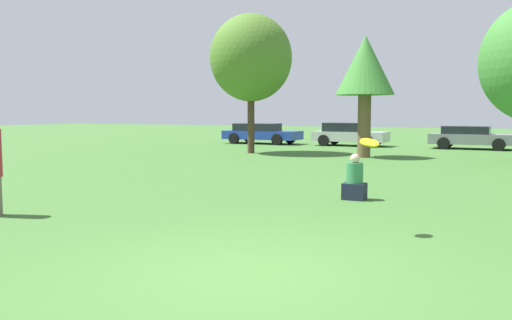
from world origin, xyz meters
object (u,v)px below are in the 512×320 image
(frisbee, at_px, (369,142))
(tree_0, at_px, (251,58))
(parked_car_blue, at_px, (261,133))
(tree_1, at_px, (365,68))
(parked_car_grey, at_px, (471,137))
(parked_car_silver, at_px, (349,134))
(bystander_sitting, at_px, (355,181))

(frisbee, distance_m, tree_0, 16.46)
(frisbee, bearing_deg, parked_car_blue, 118.61)
(tree_1, height_order, parked_car_grey, tree_1)
(tree_0, height_order, parked_car_grey, tree_0)
(parked_car_silver, distance_m, parked_car_grey, 6.27)
(frisbee, height_order, bystander_sitting, frisbee)
(parked_car_silver, bearing_deg, frisbee, -71.84)
(bystander_sitting, height_order, tree_1, tree_1)
(tree_0, bearing_deg, parked_car_grey, 38.48)
(parked_car_blue, bearing_deg, tree_0, -66.81)
(parked_car_blue, bearing_deg, parked_car_grey, 3.94)
(parked_car_blue, distance_m, parked_car_grey, 11.50)
(tree_1, relative_size, parked_car_blue, 1.09)
(parked_car_silver, xyz_separation_m, parked_car_grey, (6.27, 0.04, -0.04))
(tree_0, bearing_deg, bystander_sitting, -54.60)
(frisbee, xyz_separation_m, parked_car_grey, (0.33, 20.83, -0.80))
(tree_1, relative_size, parked_car_silver, 1.23)
(parked_car_blue, bearing_deg, parked_car_silver, 5.52)
(frisbee, height_order, parked_car_blue, frisbee)
(tree_0, relative_size, parked_car_grey, 1.51)
(frisbee, height_order, parked_car_grey, frisbee)
(frisbee, relative_size, tree_0, 0.05)
(frisbee, relative_size, tree_1, 0.06)
(frisbee, bearing_deg, tree_0, 121.99)
(bystander_sitting, height_order, parked_car_silver, parked_car_silver)
(tree_1, bearing_deg, parked_car_silver, 109.82)
(tree_0, xyz_separation_m, parked_car_silver, (2.65, 7.04, -3.62))
(parked_car_silver, bearing_deg, tree_1, -67.97)
(bystander_sitting, relative_size, parked_car_grey, 0.24)
(parked_car_grey, bearing_deg, bystander_sitting, -92.12)
(bystander_sitting, xyz_separation_m, parked_car_grey, (1.34, 17.74, 0.22))
(frisbee, relative_size, parked_car_grey, 0.07)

